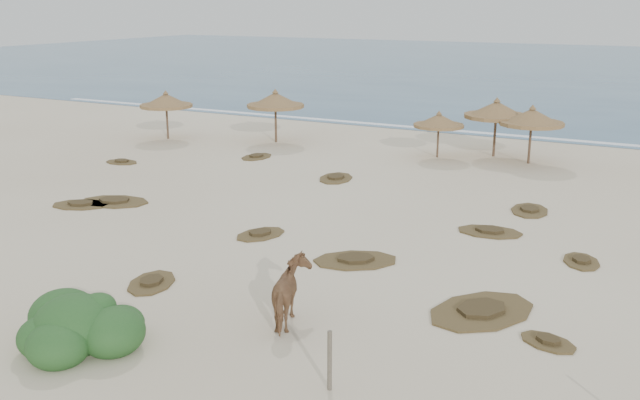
# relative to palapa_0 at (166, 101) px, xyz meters

# --- Properties ---
(ground) EXTENTS (160.00, 160.00, 0.00)m
(ground) POSITION_rel_palapa_0_xyz_m (16.69, -15.74, -2.19)
(ground) COLOR beige
(ground) RESTS_ON ground
(ocean) EXTENTS (200.00, 100.00, 0.01)m
(ocean) POSITION_rel_palapa_0_xyz_m (16.69, 59.26, -2.19)
(ocean) COLOR navy
(ocean) RESTS_ON ground
(foam_line) EXTENTS (70.00, 0.60, 0.01)m
(foam_line) POSITION_rel_palapa_0_xyz_m (16.69, 10.26, -2.19)
(foam_line) COLOR white
(foam_line) RESTS_ON ground
(palapa_0) EXTENTS (3.04, 3.04, 2.82)m
(palapa_0) POSITION_rel_palapa_0_xyz_m (0.00, 0.00, 0.00)
(palapa_0) COLOR brown
(palapa_0) RESTS_ON ground
(palapa_1) EXTENTS (3.75, 3.75, 3.02)m
(palapa_1) POSITION_rel_palapa_0_xyz_m (6.12, 2.07, 0.16)
(palapa_1) COLOR brown
(palapa_1) RESTS_ON ground
(palapa_2) EXTENTS (3.41, 3.41, 2.41)m
(palapa_2) POSITION_rel_palapa_0_xyz_m (15.63, 2.35, -0.32)
(palapa_2) COLOR brown
(palapa_2) RESTS_ON ground
(palapa_3) EXTENTS (3.61, 3.61, 3.05)m
(palapa_3) POSITION_rel_palapa_0_xyz_m (18.13, 3.97, 0.18)
(palapa_3) COLOR brown
(palapa_3) RESTS_ON ground
(palapa_4) EXTENTS (3.44, 3.44, 2.92)m
(palapa_4) POSITION_rel_palapa_0_xyz_m (20.11, 3.06, 0.08)
(palapa_4) COLOR brown
(palapa_4) RESTS_ON ground
(horse) EXTENTS (1.56, 2.12, 1.63)m
(horse) POSITION_rel_palapa_0_xyz_m (18.79, -18.22, -1.38)
(horse) COLOR #966D44
(horse) RESTS_ON ground
(fence_post_near) EXTENTS (0.13, 0.13, 1.32)m
(fence_post_near) POSITION_rel_palapa_0_xyz_m (21.04, -20.56, -1.53)
(fence_post_near) COLOR #6B6150
(fence_post_near) RESTS_ON ground
(bush) EXTENTS (3.21, 2.82, 1.44)m
(bush) POSITION_rel_palapa_0_xyz_m (14.97, -21.54, -1.72)
(bush) COLOR #325F28
(bush) RESTS_ON ground
(scrub_0) EXTENTS (2.67, 2.24, 0.16)m
(scrub_0) POSITION_rel_palapa_0_xyz_m (6.12, -12.81, -2.14)
(scrub_0) COLOR brown
(scrub_0) RESTS_ON ground
(scrub_1) EXTENTS (3.21, 2.50, 0.16)m
(scrub_1) POSITION_rel_palapa_0_xyz_m (6.98, -11.86, -2.14)
(scrub_1) COLOR brown
(scrub_1) RESTS_ON ground
(scrub_2) EXTENTS (1.77, 2.20, 0.16)m
(scrub_2) POSITION_rel_palapa_0_xyz_m (14.36, -12.67, -2.14)
(scrub_2) COLOR brown
(scrub_2) RESTS_ON ground
(scrub_3) EXTENTS (2.41, 1.72, 0.16)m
(scrub_3) POSITION_rel_palapa_0_xyz_m (21.27, -8.74, -2.14)
(scrub_3) COLOR brown
(scrub_3) RESTS_ON ground
(scrub_4) EXTENTS (1.51, 1.89, 0.16)m
(scrub_4) POSITION_rel_palapa_0_xyz_m (24.53, -10.35, -2.14)
(scrub_4) COLOR brown
(scrub_4) RESTS_ON ground
(scrub_6) EXTENTS (1.38, 2.04, 0.16)m
(scrub_6) POSITION_rel_palapa_0_xyz_m (7.42, -2.03, -2.14)
(scrub_6) COLOR brown
(scrub_6) RESTS_ON ground
(scrub_7) EXTENTS (1.71, 2.33, 0.16)m
(scrub_7) POSITION_rel_palapa_0_xyz_m (21.95, -5.45, -2.14)
(scrub_7) COLOR brown
(scrub_7) RESTS_ON ground
(scrub_8) EXTENTS (1.77, 1.19, 0.16)m
(scrub_8) POSITION_rel_palapa_0_xyz_m (2.13, -6.19, -2.14)
(scrub_8) COLOR brown
(scrub_8) RESTS_ON ground
(scrub_9) EXTENTS (3.15, 2.92, 0.16)m
(scrub_9) POSITION_rel_palapa_0_xyz_m (18.33, -13.47, -2.14)
(scrub_9) COLOR brown
(scrub_9) RESTS_ON ground
(scrub_11) EXTENTS (1.83, 2.23, 0.16)m
(scrub_11) POSITION_rel_palapa_0_xyz_m (13.97, -17.82, -2.14)
(scrub_11) COLOR brown
(scrub_11) RESTS_ON ground
(scrub_12) EXTENTS (1.62, 1.35, 0.16)m
(scrub_12) POSITION_rel_palapa_0_xyz_m (24.65, -16.36, -2.14)
(scrub_12) COLOR brown
(scrub_12) RESTS_ON ground
(scrub_13) EXTENTS (1.92, 2.51, 0.16)m
(scrub_13) POSITION_rel_palapa_0_xyz_m (13.08, -4.26, -2.14)
(scrub_13) COLOR brown
(scrub_13) RESTS_ON ground
(scrub_14) EXTENTS (3.34, 3.83, 0.16)m
(scrub_14) POSITION_rel_palapa_0_xyz_m (22.80, -15.36, -2.14)
(scrub_14) COLOR brown
(scrub_14) RESTS_ON ground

